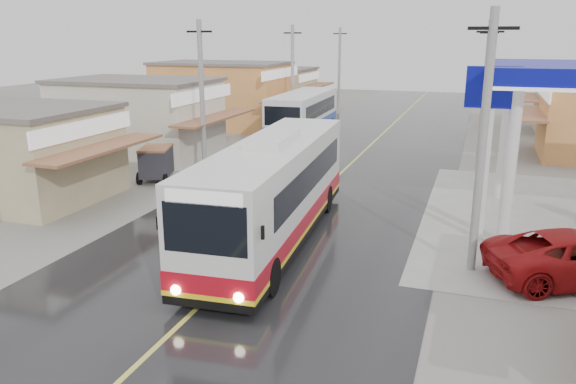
% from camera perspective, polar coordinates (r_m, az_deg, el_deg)
% --- Properties ---
extents(ground, '(120.00, 120.00, 0.00)m').
position_cam_1_polar(ground, '(20.16, -2.27, -5.32)').
color(ground, slate).
rests_on(ground, ground).
extents(road, '(12.00, 90.00, 0.02)m').
position_cam_1_polar(road, '(34.03, 6.86, 3.29)').
color(road, black).
rests_on(road, ground).
extents(centre_line, '(0.15, 90.00, 0.01)m').
position_cam_1_polar(centre_line, '(34.02, 6.86, 3.31)').
color(centre_line, '#D8CC4C').
rests_on(centre_line, road).
extents(shopfronts_left, '(11.00, 44.00, 5.20)m').
position_cam_1_polar(shopfronts_left, '(41.34, -10.18, 5.32)').
color(shopfronts_left, tan).
rests_on(shopfronts_left, ground).
extents(utility_poles_left, '(1.60, 50.00, 8.00)m').
position_cam_1_polar(utility_poles_left, '(37.00, -3.49, 4.35)').
color(utility_poles_left, gray).
rests_on(utility_poles_left, ground).
extents(utility_poles_right, '(1.60, 36.00, 8.00)m').
position_cam_1_polar(utility_poles_right, '(33.33, 18.70, 2.29)').
color(utility_poles_right, gray).
rests_on(utility_poles_right, ground).
extents(coach_bus, '(3.59, 12.61, 3.89)m').
position_cam_1_polar(coach_bus, '(19.96, -1.39, 0.14)').
color(coach_bus, silver).
rests_on(coach_bus, road).
extents(second_bus, '(3.01, 10.04, 3.31)m').
position_cam_1_polar(second_bus, '(40.16, 1.55, 7.83)').
color(second_bus, silver).
rests_on(second_bus, road).
extents(cyclist, '(0.98, 1.86, 1.90)m').
position_cam_1_polar(cyclist, '(25.32, -5.12, 0.49)').
color(cyclist, black).
rests_on(cyclist, ground).
extents(tricycle_near, '(2.15, 2.47, 1.76)m').
position_cam_1_polar(tricycle_near, '(29.36, -13.27, 3.01)').
color(tricycle_near, '#26262D').
rests_on(tricycle_near, ground).
extents(tyre_stack, '(0.91, 0.91, 0.46)m').
position_cam_1_polar(tyre_stack, '(28.95, -9.29, 1.47)').
color(tyre_stack, black).
rests_on(tyre_stack, ground).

